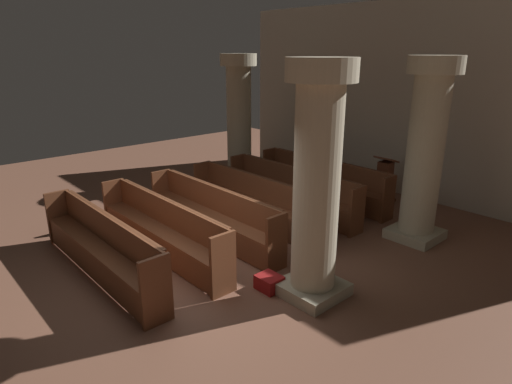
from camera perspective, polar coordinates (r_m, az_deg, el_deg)
The scene contains 14 objects.
ground_plane at distance 7.20m, azimuth -7.98°, elevation -10.12°, with size 19.20×19.20×0.00m, color brown.
back_wall at distance 10.99m, azimuth 19.14°, elevation 11.24°, with size 10.00×0.16×4.50m, color beige.
pew_row_0 at distance 10.25m, azimuth 8.71°, elevation 1.66°, with size 3.57×0.47×0.96m.
pew_row_1 at distance 9.48m, azimuth 4.59°, elevation 0.45°, with size 3.57×0.46×0.96m.
pew_row_2 at distance 8.77m, azimuth -0.24°, elevation -0.98°, with size 3.57×0.46×0.96m.
pew_row_3 at distance 8.14m, azimuth -5.87°, elevation -2.62°, with size 3.57×0.47×0.96m.
pew_row_4 at distance 7.61m, azimuth -12.38°, elevation -4.49°, with size 3.57×0.46×0.96m.
pew_row_5 at distance 7.20m, azimuth -19.79°, elevation -6.53°, with size 3.57×0.46×0.96m.
pillar_aisle_side at distance 8.28m, azimuth 21.38°, elevation 5.31°, with size 0.92×0.92×3.31m.
pillar_far_side at distance 11.47m, azimuth -2.25°, elevation 9.81°, with size 0.92×0.92×3.31m.
pillar_aisle_rear at distance 5.86m, azimuth 7.99°, elevation 1.48°, with size 0.92×0.92×3.31m.
lectern at distance 10.53m, azimuth 16.51°, elevation 1.20°, with size 0.48×0.45×1.08m.
hymn_book at distance 9.08m, azimuth 8.36°, elevation 2.53°, with size 0.17×0.20×0.02m, color #194723.
kneeler_box_red at distance 6.57m, azimuth 1.75°, elevation -11.82°, with size 0.36×0.31×0.22m, color maroon.
Camera 1 is at (5.32, -3.47, 3.39)m, focal length 30.41 mm.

